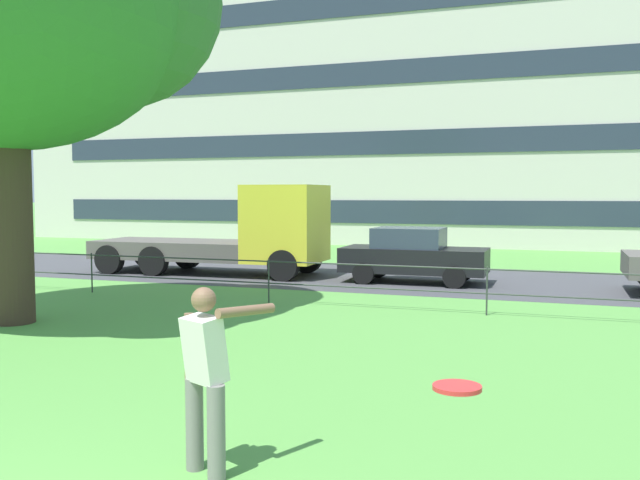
{
  "coord_description": "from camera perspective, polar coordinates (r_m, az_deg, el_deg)",
  "views": [
    {
      "loc": [
        3.76,
        -2.45,
        2.49
      ],
      "look_at": [
        0.37,
        7.18,
        1.79
      ],
      "focal_mm": 37.94,
      "sensor_mm": 36.0,
      "label": 1
    }
  ],
  "objects": [
    {
      "name": "street_strip",
      "position": [
        19.94,
        8.37,
        -3.28
      ],
      "size": [
        80.0,
        6.53,
        0.01
      ],
      "primitive_type": "cube",
      "color": "#424247",
      "rests_on": "ground"
    },
    {
      "name": "apartment_building_background",
      "position": [
        38.46,
        2.51,
        10.23
      ],
      "size": [
        34.73,
        11.06,
        13.42
      ],
      "color": "beige",
      "rests_on": "ground"
    },
    {
      "name": "park_fence",
      "position": [
        14.67,
        4.39,
        -3.2
      ],
      "size": [
        34.1,
        0.04,
        1.0
      ],
      "color": "#333833",
      "rests_on": "ground"
    },
    {
      "name": "flatbed_truck_right",
      "position": [
        20.87,
        -6.67,
        0.4
      ],
      "size": [
        7.36,
        2.6,
        2.75
      ],
      "color": "yellow",
      "rests_on": "ground"
    },
    {
      "name": "frisbee",
      "position": [
        3.87,
        11.49,
        -12.09
      ],
      "size": [
        0.37,
        0.37,
        0.03
      ],
      "color": "red"
    },
    {
      "name": "car_black_left",
      "position": [
        19.09,
        7.84,
        -1.26
      ],
      "size": [
        4.01,
        1.83,
        1.54
      ],
      "color": "black",
      "rests_on": "ground"
    },
    {
      "name": "person_thrower",
      "position": [
        6.16,
        -9.61,
        -11.04
      ],
      "size": [
        0.73,
        0.71,
        1.68
      ],
      "color": "slate",
      "rests_on": "ground"
    }
  ]
}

